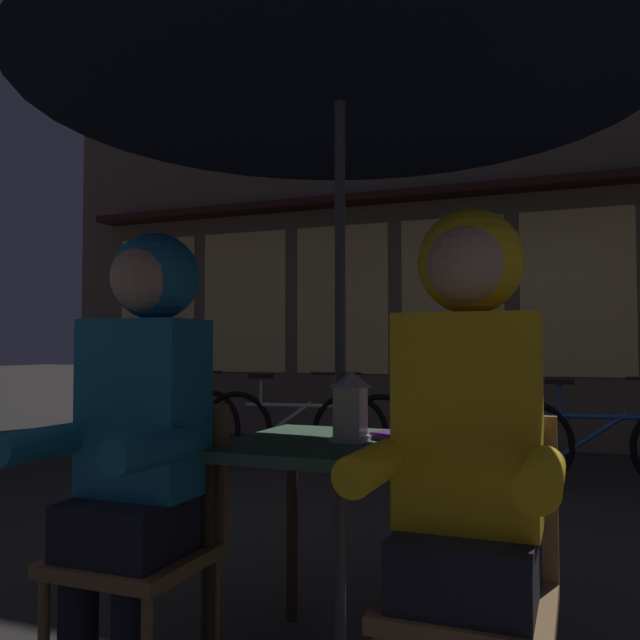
{
  "coord_description": "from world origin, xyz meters",
  "views": [
    {
      "loc": [
        0.74,
        -2.06,
        1.05
      ],
      "look_at": [
        0.0,
        -0.18,
        1.13
      ],
      "focal_mm": 37.29,
      "sensor_mm": 36.0,
      "label": 1
    }
  ],
  "objects_px": {
    "cafe_table": "(340,472)",
    "chair_right": "(472,572)",
    "person_left_hooded": "(139,415)",
    "bicycle_fourth": "(602,444)",
    "patio_umbrella": "(340,47)",
    "bicycle_nearest": "(173,421)",
    "lantern": "(350,404)",
    "chair_left": "(149,532)",
    "person_right_hooded": "(467,430)",
    "bicycle_third": "(443,433)",
    "book": "(406,437)",
    "bicycle_second": "(292,428)"
  },
  "relations": [
    {
      "from": "lantern",
      "to": "cafe_table",
      "type": "bearing_deg",
      "value": 178.39
    },
    {
      "from": "patio_umbrella",
      "to": "bicycle_third",
      "type": "distance_m",
      "value": 3.78
    },
    {
      "from": "bicycle_second",
      "to": "bicycle_third",
      "type": "bearing_deg",
      "value": 5.93
    },
    {
      "from": "person_left_hooded",
      "to": "bicycle_second",
      "type": "distance_m",
      "value": 3.85
    },
    {
      "from": "lantern",
      "to": "bicycle_nearest",
      "type": "xyz_separation_m",
      "value": [
        -2.9,
        3.32,
        -0.51
      ]
    },
    {
      "from": "patio_umbrella",
      "to": "bicycle_second",
      "type": "relative_size",
      "value": 1.38
    },
    {
      "from": "patio_umbrella",
      "to": "person_right_hooded",
      "type": "xyz_separation_m",
      "value": [
        0.48,
        -0.43,
        -1.21
      ]
    },
    {
      "from": "person_left_hooded",
      "to": "book",
      "type": "bearing_deg",
      "value": 37.45
    },
    {
      "from": "bicycle_nearest",
      "to": "patio_umbrella",
      "type": "bearing_deg",
      "value": -49.14
    },
    {
      "from": "lantern",
      "to": "person_left_hooded",
      "type": "bearing_deg",
      "value": -140.5
    },
    {
      "from": "chair_right",
      "to": "bicycle_second",
      "type": "distance_m",
      "value": 4.15
    },
    {
      "from": "bicycle_fourth",
      "to": "bicycle_second",
      "type": "bearing_deg",
      "value": 179.23
    },
    {
      "from": "lantern",
      "to": "book",
      "type": "relative_size",
      "value": 1.16
    },
    {
      "from": "lantern",
      "to": "chair_right",
      "type": "bearing_deg",
      "value": -39.61
    },
    {
      "from": "patio_umbrella",
      "to": "chair_left",
      "type": "bearing_deg",
      "value": -142.45
    },
    {
      "from": "person_left_hooded",
      "to": "bicycle_nearest",
      "type": "bearing_deg",
      "value": 122.55
    },
    {
      "from": "lantern",
      "to": "person_left_hooded",
      "type": "distance_m",
      "value": 0.67
    },
    {
      "from": "bicycle_fourth",
      "to": "book",
      "type": "xyz_separation_m",
      "value": [
        -0.67,
        -3.09,
        0.41
      ]
    },
    {
      "from": "patio_umbrella",
      "to": "bicycle_nearest",
      "type": "height_order",
      "value": "patio_umbrella"
    },
    {
      "from": "chair_right",
      "to": "bicycle_third",
      "type": "xyz_separation_m",
      "value": [
        -0.79,
        3.72,
        -0.14
      ]
    },
    {
      "from": "chair_right",
      "to": "person_right_hooded",
      "type": "xyz_separation_m",
      "value": [
        0.0,
        -0.06,
        0.36
      ]
    },
    {
      "from": "person_left_hooded",
      "to": "bicycle_fourth",
      "type": "distance_m",
      "value": 3.89
    },
    {
      "from": "bicycle_second",
      "to": "bicycle_third",
      "type": "height_order",
      "value": "same"
    },
    {
      "from": "lantern",
      "to": "bicycle_nearest",
      "type": "relative_size",
      "value": 0.14
    },
    {
      "from": "person_right_hooded",
      "to": "bicycle_third",
      "type": "relative_size",
      "value": 0.83
    },
    {
      "from": "chair_left",
      "to": "cafe_table",
      "type": "bearing_deg",
      "value": 37.55
    },
    {
      "from": "cafe_table",
      "to": "chair_right",
      "type": "distance_m",
      "value": 0.62
    },
    {
      "from": "bicycle_nearest",
      "to": "bicycle_fourth",
      "type": "xyz_separation_m",
      "value": [
        3.74,
        -0.13,
        0.0
      ]
    },
    {
      "from": "bicycle_second",
      "to": "book",
      "type": "distance_m",
      "value": 3.63
    },
    {
      "from": "patio_umbrella",
      "to": "person_left_hooded",
      "type": "relative_size",
      "value": 1.65
    },
    {
      "from": "person_left_hooded",
      "to": "book",
      "type": "height_order",
      "value": "person_left_hooded"
    },
    {
      "from": "bicycle_second",
      "to": "bicycle_fourth",
      "type": "xyz_separation_m",
      "value": [
        2.47,
        -0.03,
        0.0
      ]
    },
    {
      "from": "chair_left",
      "to": "bicycle_nearest",
      "type": "distance_m",
      "value": 4.39
    },
    {
      "from": "bicycle_nearest",
      "to": "book",
      "type": "height_order",
      "value": "bicycle_nearest"
    },
    {
      "from": "lantern",
      "to": "book",
      "type": "xyz_separation_m",
      "value": [
        0.16,
        0.09,
        -0.11
      ]
    },
    {
      "from": "cafe_table",
      "to": "person_left_hooded",
      "type": "xyz_separation_m",
      "value": [
        -0.48,
        -0.43,
        0.21
      ]
    },
    {
      "from": "lantern",
      "to": "chair_right",
      "type": "xyz_separation_m",
      "value": [
        0.44,
        -0.37,
        -0.37
      ]
    },
    {
      "from": "lantern",
      "to": "chair_left",
      "type": "distance_m",
      "value": 0.73
    },
    {
      "from": "patio_umbrella",
      "to": "bicycle_third",
      "type": "height_order",
      "value": "patio_umbrella"
    },
    {
      "from": "patio_umbrella",
      "to": "bicycle_nearest",
      "type": "relative_size",
      "value": 1.4
    },
    {
      "from": "lantern",
      "to": "bicycle_third",
      "type": "relative_size",
      "value": 0.14
    },
    {
      "from": "person_left_hooded",
      "to": "chair_right",
      "type": "bearing_deg",
      "value": 3.39
    },
    {
      "from": "bicycle_nearest",
      "to": "bicycle_fourth",
      "type": "relative_size",
      "value": 0.98
    },
    {
      "from": "chair_right",
      "to": "person_left_hooded",
      "type": "xyz_separation_m",
      "value": [
        -0.96,
        -0.06,
        0.36
      ]
    },
    {
      "from": "cafe_table",
      "to": "bicycle_nearest",
      "type": "bearing_deg",
      "value": 130.86
    },
    {
      "from": "person_right_hooded",
      "to": "bicycle_fourth",
      "type": "xyz_separation_m",
      "value": [
        0.39,
        3.61,
        -0.5
      ]
    },
    {
      "from": "chair_left",
      "to": "person_left_hooded",
      "type": "bearing_deg",
      "value": -90.0
    },
    {
      "from": "chair_left",
      "to": "book",
      "type": "xyz_separation_m",
      "value": [
        0.68,
        0.46,
        0.26
      ]
    },
    {
      "from": "patio_umbrella",
      "to": "bicycle_nearest",
      "type": "xyz_separation_m",
      "value": [
        -2.87,
        3.32,
        -1.71
      ]
    },
    {
      "from": "patio_umbrella",
      "to": "bicycle_third",
      "type": "bearing_deg",
      "value": 95.36
    }
  ]
}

